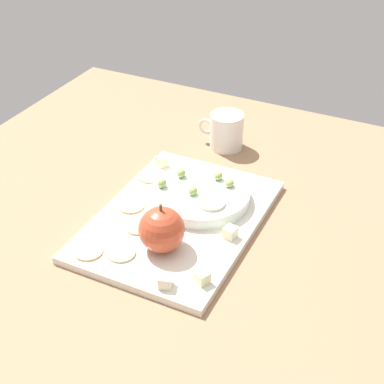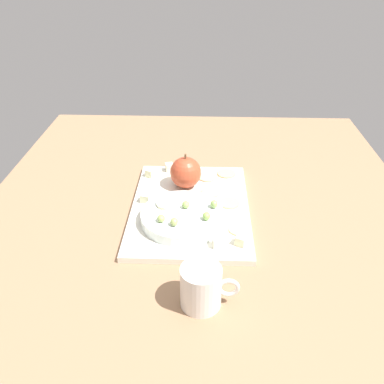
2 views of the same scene
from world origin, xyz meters
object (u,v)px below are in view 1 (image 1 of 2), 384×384
Objects in this scene: cheese_cube_2 at (184,165)px; grape_4 at (193,191)px; grape_3 at (229,183)px; cheese_cube_4 at (202,277)px; platter at (178,220)px; cracker_1 at (131,206)px; cracker_0 at (88,251)px; cheese_cube_0 at (230,232)px; cracker_2 at (121,253)px; cracker_4 at (150,176)px; grape_0 at (181,173)px; grape_1 at (162,183)px; apple_whole at (162,229)px; cheese_cube_3 at (162,161)px; grape_2 at (218,176)px; apple_slice_0 at (211,202)px; cup at (226,131)px; serving_dish at (200,195)px; cracker_3 at (139,226)px.

grape_4 is (-10.50, -7.16, 2.18)cm from cheese_cube_2.
cheese_cube_4 is at bearing -167.08° from grape_3.
cracker_1 is (-1.05, 9.42, 0.92)cm from platter.
cheese_cube_0 is at bearing -54.53° from cracker_0.
cracker_4 is (22.84, 7.26, 0.00)cm from cracker_2.
grape_0 reaches higher than grape_3.
grape_1 reaches higher than cheese_cube_2.
cracker_0 is (-6.55, 10.75, -3.78)cm from apple_whole.
grape_3 is at bearing 12.92° from cheese_cube_4.
cheese_cube_3 is at bearing 28.91° from grape_1.
grape_2 is (-3.03, -14.13, 2.22)cm from cheese_cube_3.
cheese_cube_0 is at bearing -50.56° from cracker_2.
cheese_cube_2 is 12.89cm from grape_4.
cheese_cube_2 is at bearing 22.84° from platter.
cracker_0 is 0.96× the size of apple_slice_0.
grape_0 is (24.52, -5.33, 3.07)cm from cracker_0.
cracker_0 is 45.59cm from cup.
cracker_0 is (-1.87, 20.54, -0.84)cm from cheese_cube_4.
cracker_2 is (0.21, 15.33, -0.84)cm from cheese_cube_4.
cheese_cube_2 is at bearing 22.00° from grape_0.
serving_dish is 14.00cm from cracker_3.
cheese_cube_3 is 1.09× the size of grape_0.
cracker_0 is 1.00× the size of cracker_4.
cheese_cube_4 is at bearing -159.98° from apple_slice_0.
apple_whole is (-15.51, -0.07, 2.79)cm from serving_dish.
cracker_0 is 25.00cm from cracker_4.
grape_3 is at bearing -12.85° from apple_whole.
grape_1 is at bearing 28.29° from apple_whole.
grape_2 is at bearing -17.70° from grape_4.
cheese_cube_3 is at bearing 37.94° from platter.
cracker_1 is 10.55cm from cracker_4.
serving_dish is 9.05× the size of cheese_cube_3.
cracker_4 is (2.84, 12.72, -0.99)cm from serving_dish.
grape_4 is at bearing 60.14° from cheese_cube_0.
cracker_4 reaches higher than platter.
grape_0 is at bearing 178.09° from cup.
cheese_cube_0 is 33.90cm from cup.
cheese_cube_0 is at bearing -73.73° from cracker_3.
serving_dish reaches higher than cracker_2.
platter is 18.23cm from cheese_cube_3.
cracker_1 is 31.32cm from cup.
cheese_cube_2 is 1.09× the size of grape_2.
cup is at bearing 24.60° from cheese_cube_0.
cracker_4 is 2.61× the size of grape_0.
grape_4 is at bearing 162.30° from grape_2.
grape_2 is at bearing -24.39° from cracker_0.
cracker_2 is 7.68cm from cracker_3.
cheese_cube_0 is 15.00cm from grape_2.
apple_whole is at bearing -58.63° from cracker_0.
apple_slice_0 is (-7.93, -2.15, -0.57)cm from grape_2.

